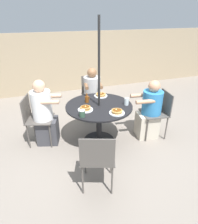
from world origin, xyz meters
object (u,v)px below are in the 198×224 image
at_px(patio_chair_south, 158,110).
at_px(diner_west, 92,96).
at_px(patio_chair_north, 35,117).
at_px(coffee_cup, 82,113).
at_px(diner_south, 149,112).
at_px(patio_chair_west, 92,93).
at_px(pancake_plate_a, 85,109).
at_px(pancake_plate_c, 101,95).
at_px(patio_table, 99,112).
at_px(pancake_plate_b, 117,112).
at_px(syrup_bottle, 87,99).
at_px(diner_north, 44,115).
at_px(drinking_glass_a, 127,101).
at_px(patio_chair_east, 97,157).

relative_size(patio_chair_south, diner_west, 0.78).
xyz_separation_m(patio_chair_north, coffee_cup, (0.69, -0.63, 0.26)).
xyz_separation_m(diner_south, diner_west, (-0.77, 1.07, 0.01)).
bearing_deg(diner_south, patio_chair_west, 39.15).
relative_size(pancake_plate_a, pancake_plate_c, 1.00).
relative_size(patio_table, diner_south, 1.04).
bearing_deg(pancake_plate_b, patio_chair_north, 150.37).
height_order(pancake_plate_c, syrup_bottle, syrup_bottle).
bearing_deg(diner_north, patio_chair_south, 94.49).
bearing_deg(patio_table, patio_chair_north, 163.24).
height_order(diner_west, drinking_glass_a, diner_west).
xyz_separation_m(patio_chair_north, patio_chair_south, (2.18, -0.49, 0.00)).
bearing_deg(diner_south, pancake_plate_c, 65.00).
distance_m(diner_north, syrup_bottle, 0.79).
bearing_deg(syrup_bottle, patio_chair_south, -15.48).
bearing_deg(patio_chair_south, patio_chair_east, 129.25).
bearing_deg(pancake_plate_b, patio_chair_east, -129.31).
relative_size(pancake_plate_b, drinking_glass_a, 1.98).
xyz_separation_m(patio_table, diner_north, (-0.91, 0.27, -0.04)).
bearing_deg(drinking_glass_a, diner_west, 104.76).
height_order(patio_chair_south, pancake_plate_a, patio_chair_south).
bearing_deg(drinking_glass_a, patio_chair_south, -2.39).
xyz_separation_m(patio_chair_east, patio_chair_south, (1.49, 0.89, 0.00)).
xyz_separation_m(diner_west, pancake_plate_a, (-0.44, -1.04, 0.24)).
height_order(patio_chair_north, coffee_cup, patio_chair_north).
xyz_separation_m(patio_chair_west, syrup_bottle, (-0.36, -0.91, 0.26)).
xyz_separation_m(patio_chair_south, pancake_plate_b, (-0.94, -0.22, 0.23)).
height_order(patio_chair_east, pancake_plate_c, patio_chair_east).
xyz_separation_m(patio_table, patio_chair_east, (-0.38, -1.05, -0.06)).
relative_size(patio_chair_west, pancake_plate_a, 3.56).
distance_m(pancake_plate_c, drinking_glass_a, 0.58).
distance_m(patio_chair_north, drinking_glass_a, 1.61).
relative_size(patio_table, pancake_plate_c, 4.65).
xyz_separation_m(diner_south, pancake_plate_b, (-0.77, -0.24, 0.25)).
height_order(syrup_bottle, coffee_cup, syrup_bottle).
distance_m(patio_table, coffee_cup, 0.53).
relative_size(diner_north, pancake_plate_c, 4.79).
xyz_separation_m(diner_north, pancake_plate_a, (0.64, -0.39, 0.21)).
bearing_deg(diner_north, patio_chair_east, 38.46).
distance_m(patio_chair_east, diner_south, 1.60).
bearing_deg(patio_table, patio_chair_east, -109.95).
height_order(pancake_plate_c, coffee_cup, coffee_cup).
xyz_separation_m(patio_chair_west, diner_west, (-0.03, -0.17, -0.01)).
relative_size(patio_chair_north, diner_north, 0.74).
height_order(patio_chair_north, patio_chair_east, same).
relative_size(patio_chair_east, drinking_glass_a, 7.06).
bearing_deg(diner_west, diner_south, 135.87).
relative_size(patio_table, pancake_plate_a, 4.65).
height_order(patio_table, pancake_plate_b, pancake_plate_b).
relative_size(patio_chair_west, diner_west, 0.78).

